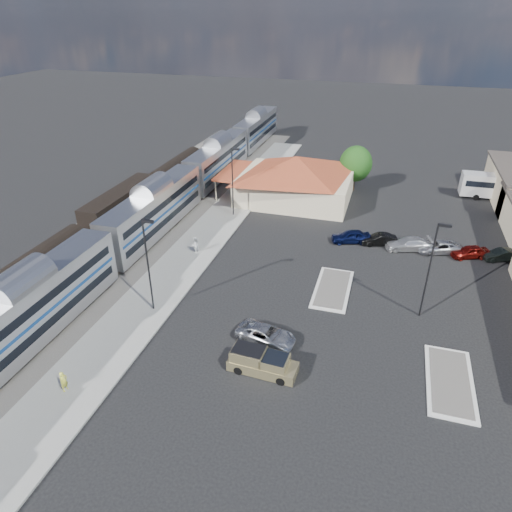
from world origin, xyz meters
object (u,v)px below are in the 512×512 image
(pickup_truck, at_px, (263,363))
(coach_bus, at_px, (503,186))
(station_depot, at_px, (296,178))
(suv, at_px, (266,335))

(pickup_truck, bearing_deg, coach_bus, -24.82)
(station_depot, distance_m, pickup_truck, 35.24)
(suv, bearing_deg, station_depot, 19.24)
(pickup_truck, height_order, suv, pickup_truck)
(pickup_truck, bearing_deg, station_depot, 11.49)
(station_depot, distance_m, coach_bus, 29.05)
(pickup_truck, relative_size, suv, 1.05)
(suv, relative_size, coach_bus, 0.45)
(pickup_truck, bearing_deg, suv, 14.78)
(station_depot, xyz_separation_m, coach_bus, (27.86, 8.14, -1.10))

